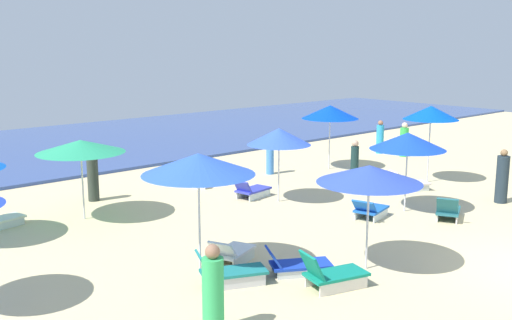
{
  "coord_description": "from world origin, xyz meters",
  "views": [
    {
      "loc": [
        -13.19,
        -4.76,
        4.97
      ],
      "look_at": [
        0.24,
        10.3,
        1.03
      ],
      "focal_mm": 42.0,
      "sensor_mm": 36.0,
      "label": 1
    }
  ],
  "objects": [
    {
      "name": "lounge_chair_8_1",
      "position": [
        0.34,
        5.48,
        0.27
      ],
      "size": [
        1.37,
        0.95,
        0.65
      ],
      "rotation": [
        0.0,
        0.0,
        1.82
      ],
      "color": "silver",
      "rests_on": "ground_plane"
    },
    {
      "name": "beachgoer_4",
      "position": [
        -7.3,
        2.97,
        0.75
      ],
      "size": [
        0.52,
        0.52,
        1.62
      ],
      "rotation": [
        0.0,
        0.0,
        5.75
      ],
      "color": "#33B15E",
      "rests_on": "ground_plane"
    },
    {
      "name": "umbrella_4",
      "position": [
        5.65,
        6.97,
        2.54
      ],
      "size": [
        1.97,
        1.97,
        2.79
      ],
      "color": "silver",
      "rests_on": "ground_plane"
    },
    {
      "name": "umbrella_7",
      "position": [
        4.75,
        10.94,
        2.3
      ],
      "size": [
        2.26,
        2.26,
        2.57
      ],
      "color": "silver",
      "rests_on": "ground_plane"
    },
    {
      "name": "umbrella_3",
      "position": [
        -2.88,
        3.1,
        2.17
      ],
      "size": [
        2.32,
        2.32,
        2.37
      ],
      "color": "silver",
      "rests_on": "ground_plane"
    },
    {
      "name": "beachgoer_2",
      "position": [
        3.07,
        8.28,
        0.81
      ],
      "size": [
        0.4,
        0.4,
        1.67
      ],
      "rotation": [
        0.0,
        0.0,
        2.34
      ],
      "color": "#193332",
      "rests_on": "ground_plane"
    },
    {
      "name": "cooler_box_0",
      "position": [
        -1.06,
        11.74,
        0.18
      ],
      "size": [
        0.64,
        0.63,
        0.36
      ],
      "primitive_type": "cube",
      "rotation": [
        0.0,
        0.0,
        0.73
      ],
      "color": "white",
      "rests_on": "ground_plane"
    },
    {
      "name": "lounge_chair_2_1",
      "position": [
        -5.76,
        4.43,
        0.28
      ],
      "size": [
        1.57,
        1.14,
        0.76
      ],
      "rotation": [
        0.0,
        0.0,
        1.15
      ],
      "color": "silver",
      "rests_on": "ground_plane"
    },
    {
      "name": "beachgoer_6",
      "position": [
        -4.67,
        12.64,
        0.73
      ],
      "size": [
        0.49,
        0.49,
        1.57
      ],
      "rotation": [
        0.0,
        0.0,
        0.93
      ],
      "color": "#303831",
      "rests_on": "ground_plane"
    },
    {
      "name": "lounge_chair_5_0",
      "position": [
        -0.66,
        9.51,
        0.26
      ],
      "size": [
        1.37,
        0.81,
        0.67
      ],
      "rotation": [
        0.0,
        0.0,
        1.73
      ],
      "color": "silver",
      "rests_on": "ground_plane"
    },
    {
      "name": "beachgoer_0",
      "position": [
        4.88,
        3.81,
        0.79
      ],
      "size": [
        0.45,
        0.45,
        1.72
      ],
      "rotation": [
        0.0,
        0.0,
        3.32
      ],
      "color": "#22303A",
      "rests_on": "ground_plane"
    },
    {
      "name": "lounge_chair_3_0",
      "position": [
        -4.27,
        3.92,
        0.22
      ],
      "size": [
        1.53,
        1.24,
        0.62
      ],
      "rotation": [
        0.0,
        0.0,
        1.04
      ],
      "color": "silver",
      "rests_on": "ground_plane"
    },
    {
      "name": "beachgoer_5",
      "position": [
        9.29,
        10.52,
        0.71
      ],
      "size": [
        0.43,
        0.43,
        1.53
      ],
      "rotation": [
        0.0,
        0.0,
        1.72
      ],
      "color": "green",
      "rests_on": "ground_plane"
    },
    {
      "name": "beachgoer_3",
      "position": [
        9.11,
        11.69,
        0.71
      ],
      "size": [
        0.46,
        0.46,
        1.52
      ],
      "rotation": [
        0.0,
        0.0,
        4.19
      ],
      "color": "#2A9CDC",
      "rests_on": "ground_plane"
    },
    {
      "name": "ocean",
      "position": [
        0.0,
        22.99,
        0.06
      ],
      "size": [
        60.0,
        14.01,
        0.12
      ],
      "primitive_type": "cube",
      "color": "#314B8F",
      "rests_on": "ground_plane"
    },
    {
      "name": "umbrella_0",
      "position": [
        -5.83,
        10.93,
        2.12
      ],
      "size": [
        2.49,
        2.49,
        2.31
      ],
      "color": "silver",
      "rests_on": "ground_plane"
    },
    {
      "name": "beachgoer_1",
      "position": [
        2.29,
        11.79,
        0.71
      ],
      "size": [
        0.4,
        0.4,
        1.5
      ],
      "rotation": [
        0.0,
        0.0,
        4.25
      ],
      "color": "#4184D6",
      "rests_on": "ground_plane"
    },
    {
      "name": "umbrella_5",
      "position": [
        -0.3,
        8.61,
        2.1
      ],
      "size": [
        2.02,
        2.02,
        2.37
      ],
      "color": "silver",
      "rests_on": "ground_plane"
    },
    {
      "name": "lounge_chair_3_1",
      "position": [
        -4.29,
        2.88,
        0.3
      ],
      "size": [
        1.5,
        1.0,
        0.84
      ],
      "rotation": [
        0.0,
        0.0,
        1.29
      ],
      "color": "silver",
      "rests_on": "ground_plane"
    },
    {
      "name": "umbrella_8",
      "position": [
        1.74,
        5.26,
        2.14
      ],
      "size": [
        2.24,
        2.24,
        2.4
      ],
      "color": "silver",
      "rests_on": "ground_plane"
    },
    {
      "name": "lounge_chair_2_0",
      "position": [
        -4.94,
        5.34,
        0.27
      ],
      "size": [
        1.38,
        1.02,
        0.68
      ],
      "rotation": [
        0.0,
        0.0,
        1.95
      ],
      "color": "silver",
      "rests_on": "ground_plane"
    },
    {
      "name": "lounge_chair_8_0",
      "position": [
        1.91,
        3.91,
        0.27
      ],
      "size": [
        1.38,
        1.09,
        0.76
      ],
      "rotation": [
        0.0,
        0.0,
        2.03
      ],
      "color": "silver",
      "rests_on": "ground_plane"
    },
    {
      "name": "umbrella_2",
      "position": [
        -5.84,
        5.32,
        2.46
      ],
      "size": [
        2.44,
        2.44,
        2.69
      ],
      "color": "silver",
      "rests_on": "ground_plane"
    },
    {
      "name": "lounge_chair_4_0",
      "position": [
        4.01,
        6.69,
        0.26
      ],
      "size": [
        1.46,
        1.12,
        0.72
      ],
      "rotation": [
        0.0,
        0.0,
        1.13
      ],
      "color": "silver",
      "rests_on": "ground_plane"
    }
  ]
}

